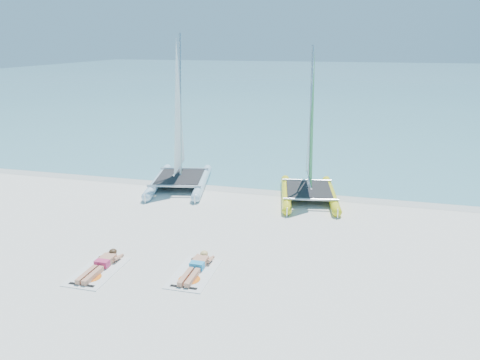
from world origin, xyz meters
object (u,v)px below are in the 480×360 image
object	(u,v)px
sunbather_a	(101,264)
catamaran_yellow	(310,149)
catamaran_blue	(179,141)
towel_b	(194,273)
sunbather_b	(196,266)
towel_a	(98,271)

from	to	relation	value
sunbather_a	catamaran_yellow	bearing A→B (deg)	58.96
catamaran_yellow	catamaran_blue	bearing A→B (deg)	170.82
towel_b	sunbather_b	xyz separation A→B (m)	(0.00, 0.19, 0.11)
towel_a	sunbather_b	bearing A→B (deg)	16.24
towel_a	catamaran_blue	bearing A→B (deg)	95.46
catamaran_blue	towel_a	distance (m)	7.94
catamaran_blue	catamaran_yellow	xyz separation A→B (m)	(5.30, 0.10, -0.04)
towel_a	sunbather_a	xyz separation A→B (m)	(0.00, 0.19, 0.11)
catamaran_blue	catamaran_yellow	distance (m)	5.30
sunbather_a	sunbather_b	xyz separation A→B (m)	(2.49, 0.53, 0.00)
catamaran_blue	sunbather_b	world-z (taller)	catamaran_blue
towel_a	towel_b	xyz separation A→B (m)	(2.49, 0.53, 0.00)
catamaran_blue	towel_a	size ratio (longest dim) A/B	3.41
sunbather_a	sunbather_b	distance (m)	2.54
catamaran_yellow	towel_a	xyz separation A→B (m)	(-4.57, -7.78, -1.83)
catamaran_blue	towel_b	world-z (taller)	catamaran_blue
sunbather_b	catamaran_yellow	bearing A→B (deg)	73.58
sunbather_b	catamaran_blue	bearing A→B (deg)	114.84
sunbather_b	sunbather_a	bearing A→B (deg)	-167.91
catamaran_blue	sunbather_a	world-z (taller)	catamaran_blue
catamaran_blue	sunbather_b	xyz separation A→B (m)	(3.22, -6.96, -1.76)
towel_a	towel_b	size ratio (longest dim) A/B	1.00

